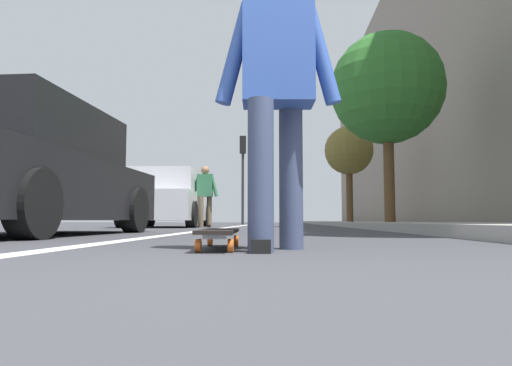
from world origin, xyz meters
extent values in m
plane|color=#38383D|center=(10.00, 0.00, 0.00)|extent=(80.00, 80.00, 0.00)
cube|color=silver|center=(20.00, 1.16, 0.00)|extent=(52.00, 0.16, 0.01)
cube|color=#9E9B93|center=(18.00, -3.39, 0.07)|extent=(52.00, 3.20, 0.13)
cube|color=gray|center=(22.00, -6.46, 6.34)|extent=(40.00, 1.20, 12.68)
cylinder|color=orange|center=(1.89, 0.32, 0.04)|extent=(0.07, 0.03, 0.07)
cylinder|color=orange|center=(1.89, 0.15, 0.04)|extent=(0.07, 0.03, 0.07)
cylinder|color=orange|center=(1.29, 0.30, 0.04)|extent=(0.07, 0.03, 0.07)
cylinder|color=orange|center=(1.29, 0.13, 0.04)|extent=(0.07, 0.03, 0.07)
cube|color=silver|center=(1.89, 0.24, 0.08)|extent=(0.07, 0.12, 0.02)
cube|color=silver|center=(1.29, 0.21, 0.08)|extent=(0.07, 0.12, 0.02)
cube|color=black|center=(1.59, 0.22, 0.10)|extent=(0.85, 0.24, 0.02)
cylinder|color=#384260|center=(1.31, -0.03, 0.41)|extent=(0.14, 0.14, 0.82)
cylinder|color=#384260|center=(1.58, -0.20, 0.41)|extent=(0.14, 0.14, 0.82)
cube|color=black|center=(1.31, -0.03, 0.04)|extent=(0.26, 0.11, 0.07)
cube|color=#2D4C99|center=(1.44, -0.13, 1.12)|extent=(0.26, 0.41, 0.60)
cylinder|color=#2D4C99|center=(1.43, 0.11, 1.12)|extent=(0.10, 0.24, 0.60)
cylinder|color=#2D4C99|center=(1.45, -0.37, 1.12)|extent=(0.10, 0.24, 0.60)
cube|color=black|center=(4.06, 2.80, 0.52)|extent=(4.08, 1.91, 0.70)
cube|color=black|center=(3.91, 2.80, 1.17)|extent=(2.27, 1.70, 0.60)
cube|color=#4C606B|center=(5.01, 2.76, 1.17)|extent=(0.10, 1.55, 0.51)
cylinder|color=black|center=(5.33, 3.59, 0.31)|extent=(0.64, 0.24, 0.63)
cylinder|color=black|center=(5.27, 1.92, 0.31)|extent=(0.64, 0.24, 0.63)
cylinder|color=black|center=(2.78, 2.01, 0.31)|extent=(0.64, 0.24, 0.63)
cube|color=silver|center=(11.00, 2.83, 0.53)|extent=(4.22, 1.88, 0.70)
cube|color=silver|center=(10.85, 2.83, 1.18)|extent=(2.34, 1.68, 0.60)
cube|color=#4C606B|center=(11.99, 2.86, 1.18)|extent=(0.09, 1.54, 0.51)
cylinder|color=black|center=(12.26, 3.70, 0.32)|extent=(0.64, 0.24, 0.63)
cylinder|color=black|center=(12.31, 2.04, 0.32)|extent=(0.64, 0.24, 0.63)
cylinder|color=black|center=(9.68, 3.62, 0.32)|extent=(0.64, 0.24, 0.63)
cylinder|color=black|center=(9.73, 1.96, 0.32)|extent=(0.64, 0.24, 0.63)
cylinder|color=#2D2D2D|center=(19.76, 1.56, 1.62)|extent=(0.12, 0.12, 3.25)
cube|color=black|center=(19.76, 1.56, 3.65)|extent=(0.24, 0.28, 0.80)
sphere|color=red|center=(19.89, 1.56, 3.91)|extent=(0.16, 0.16, 0.16)
sphere|color=#392907|center=(19.89, 1.56, 3.65)|extent=(0.16, 0.16, 0.16)
sphere|color=black|center=(19.89, 1.56, 3.39)|extent=(0.16, 0.16, 0.16)
cylinder|color=brown|center=(11.02, -2.99, 1.32)|extent=(0.28, 0.28, 2.64)
sphere|color=#2D6B28|center=(11.02, -2.99, 3.68)|extent=(2.97, 2.97, 2.97)
cylinder|color=brown|center=(17.90, -2.99, 1.18)|extent=(0.28, 0.28, 2.37)
sphere|color=olive|center=(17.90, -2.99, 3.07)|extent=(2.00, 2.00, 2.00)
cylinder|color=brown|center=(10.51, 1.66, 0.39)|extent=(0.13, 0.13, 0.77)
cylinder|color=brown|center=(10.26, 1.83, 0.39)|extent=(0.13, 0.13, 0.77)
cube|color=black|center=(10.51, 1.66, 0.03)|extent=(0.25, 0.09, 0.07)
cube|color=#33724C|center=(10.40, 1.76, 1.06)|extent=(0.23, 0.38, 0.57)
cylinder|color=#33724C|center=(10.40, 1.53, 1.06)|extent=(0.09, 0.22, 0.57)
cylinder|color=#33724C|center=(10.40, 1.98, 1.06)|extent=(0.09, 0.22, 0.57)
sphere|color=#936B4C|center=(10.40, 1.76, 1.45)|extent=(0.21, 0.21, 0.21)
camera|label=1|loc=(-1.13, -0.13, 0.16)|focal=32.35mm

